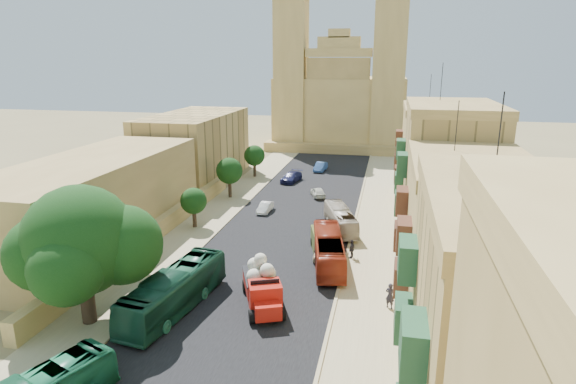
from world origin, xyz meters
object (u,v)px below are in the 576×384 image
at_px(street_tree_a, 137,236).
at_px(red_truck, 262,285).
at_px(car_blue_a, 192,274).
at_px(street_tree_b, 194,201).
at_px(street_tree_c, 229,171).
at_px(church, 341,100).
at_px(car_dkblue, 291,177).
at_px(ficus_tree, 82,244).
at_px(car_white_a, 265,207).
at_px(olive_pickup, 324,242).
at_px(car_white_b, 318,192).
at_px(pedestrian_a, 390,296).
at_px(bus_red_east, 328,249).
at_px(pedestrian_c, 352,249).
at_px(car_cream, 324,252).
at_px(car_blue_b, 321,167).
at_px(bus_green_north, 175,291).
at_px(bus_cream_east, 340,219).
at_px(street_tree_d, 254,156).

height_order(street_tree_a, red_truck, street_tree_a).
relative_size(street_tree_a, car_blue_a, 1.44).
height_order(street_tree_b, street_tree_c, street_tree_c).
distance_m(church, car_dkblue, 34.13).
xyz_separation_m(ficus_tree, car_white_a, (5.60, 26.74, -5.22)).
distance_m(olive_pickup, car_white_b, 18.90).
bearing_deg(pedestrian_a, car_dkblue, -42.51).
relative_size(bus_red_east, pedestrian_c, 5.71).
xyz_separation_m(street_tree_b, red_truck, (11.73, -15.21, -1.29)).
xyz_separation_m(car_blue_a, pedestrian_a, (16.00, -1.16, 0.39)).
bearing_deg(church, car_white_a, -94.56).
bearing_deg(car_white_b, car_white_a, 36.57).
relative_size(car_cream, pedestrian_a, 2.08).
bearing_deg(olive_pickup, car_blue_b, 98.78).
bearing_deg(car_white_a, car_blue_a, -90.83).
bearing_deg(bus_green_north, red_truck, 26.63).
relative_size(bus_red_east, bus_cream_east, 1.16).
bearing_deg(car_white_a, car_white_b, 59.19).
xyz_separation_m(ficus_tree, olive_pickup, (14.15, 15.99, -4.87)).
xyz_separation_m(church, car_white_a, (-3.82, -47.87, -8.94)).
bearing_deg(car_blue_b, pedestrian_a, -69.44).
distance_m(ficus_tree, car_white_b, 36.60).
height_order(red_truck, bus_red_east, red_truck).
distance_m(bus_red_east, car_cream, 1.79).
distance_m(car_white_a, car_dkblue, 15.10).
height_order(bus_green_north, car_white_b, bus_green_north).
distance_m(street_tree_b, pedestrian_c, 18.32).
bearing_deg(street_tree_d, street_tree_c, -90.00).
relative_size(street_tree_c, pedestrian_a, 2.71).
relative_size(bus_red_east, car_dkblue, 2.04).
bearing_deg(street_tree_d, bus_red_east, -63.23).
height_order(red_truck, car_white_b, red_truck).
bearing_deg(bus_cream_east, pedestrian_c, 85.99).
bearing_deg(car_white_a, pedestrian_c, -43.40).
relative_size(car_white_a, car_dkblue, 0.70).
distance_m(car_blue_a, car_blue_b, 42.70).
relative_size(street_tree_d, bus_cream_east, 0.56).
relative_size(olive_pickup, pedestrian_c, 2.81).
relative_size(church, street_tree_b, 8.26).
bearing_deg(car_blue_b, street_tree_b, -101.82).
height_order(bus_green_north, car_blue_a, bus_green_north).
bearing_deg(car_cream, street_tree_a, 18.04).
height_order(car_dkblue, pedestrian_c, pedestrian_c).
distance_m(bus_cream_east, car_blue_a, 18.34).
xyz_separation_m(bus_green_north, bus_red_east, (9.88, 10.38, -0.12)).
relative_size(street_tree_a, car_dkblue, 1.00).
height_order(car_blue_a, pedestrian_c, pedestrian_c).
relative_size(street_tree_d, olive_pickup, 0.99).
height_order(car_white_a, car_cream, car_white_a).
relative_size(car_white_b, pedestrian_a, 1.94).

